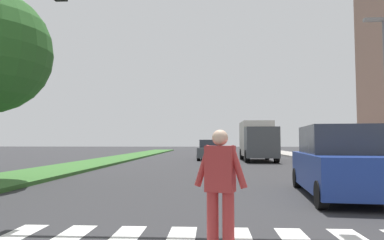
# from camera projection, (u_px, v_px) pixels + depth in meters

# --- Properties ---
(ground_plane) EXTENTS (140.00, 140.00, 0.00)m
(ground_plane) POSITION_uv_depth(u_px,v_px,m) (216.00, 161.00, 26.63)
(ground_plane) COLOR #2D2D30
(median_strip) EXTENTS (3.18, 64.00, 0.15)m
(median_strip) POSITION_uv_depth(u_px,v_px,m) (105.00, 161.00, 25.09)
(median_strip) COLOR #386B2D
(median_strip) RESTS_ON ground_plane
(sidewalk_right) EXTENTS (3.00, 64.00, 0.15)m
(sidewalk_right) POSITION_uv_depth(u_px,v_px,m) (339.00, 162.00, 24.17)
(sidewalk_right) COLOR #9E9991
(sidewalk_right) RESTS_ON ground_plane
(traffic_light_gantry) EXTENTS (10.34, 0.30, 6.00)m
(traffic_light_gantry) POSITION_uv_depth(u_px,v_px,m) (62.00, 12.00, 7.64)
(traffic_light_gantry) COLOR gold
(traffic_light_gantry) RESTS_ON median_strip
(street_lamp_right) EXTENTS (1.02, 0.24, 7.50)m
(street_lamp_right) POSITION_uv_depth(u_px,v_px,m) (383.00, 79.00, 16.75)
(street_lamp_right) COLOR slate
(street_lamp_right) RESTS_ON sidewalk_right
(pedestrian_performer) EXTENTS (0.73, 0.35, 1.69)m
(pedestrian_performer) POSITION_uv_depth(u_px,v_px,m) (220.00, 185.00, 4.63)
(pedestrian_performer) COLOR #B23333
(pedestrian_performer) RESTS_ON ground_plane
(suv_crossing) EXTENTS (2.39, 4.77, 1.97)m
(suv_crossing) POSITION_uv_depth(u_px,v_px,m) (338.00, 163.00, 9.51)
(suv_crossing) COLOR navy
(suv_crossing) RESTS_ON ground_plane
(sedan_midblock) EXTENTS (2.04, 4.50, 1.65)m
(sedan_midblock) POSITION_uv_depth(u_px,v_px,m) (210.00, 150.00, 28.39)
(sedan_midblock) COLOR #474C51
(sedan_midblock) RESTS_ON ground_plane
(truck_box_delivery) EXTENTS (2.40, 6.20, 3.10)m
(truck_box_delivery) POSITION_uv_depth(u_px,v_px,m) (257.00, 140.00, 26.75)
(truck_box_delivery) COLOR #474C51
(truck_box_delivery) RESTS_ON ground_plane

